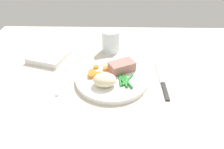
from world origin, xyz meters
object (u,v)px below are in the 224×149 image
fork (62,80)px  napkin (49,56)px  dinner_plate (112,79)px  meat_portion (122,67)px  knife (162,81)px  water_glass (111,42)px

fork → napkin: 16.68cm
dinner_plate → napkin: (-25.46, 14.19, 0.32)cm
dinner_plate → meat_portion: bearing=49.4°
knife → water_glass: (-18.29, 21.44, 3.74)cm
meat_portion → water_glass: water_glass is taller
meat_portion → knife: (13.88, -4.18, -3.12)cm
water_glass → napkin: water_glass is taller
meat_portion → fork: size_ratio=0.52×
fork → water_glass: size_ratio=1.84×
dinner_plate → meat_portion: meat_portion is taller
dinner_plate → napkin: size_ratio=1.83×
dinner_plate → water_glass: (-1.08, 21.15, 3.14)cm
meat_portion → knife: size_ratio=0.42×
fork → knife: knife is taller
meat_portion → napkin: 30.66cm
dinner_plate → napkin: napkin is taller
fork → meat_portion: bearing=14.1°
water_glass → knife: bearing=-49.5°
knife → water_glass: water_glass is taller
dinner_plate → fork: (-17.17, -0.26, -0.60)cm
dinner_plate → meat_portion: 5.72cm
meat_portion → napkin: meat_portion is taller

